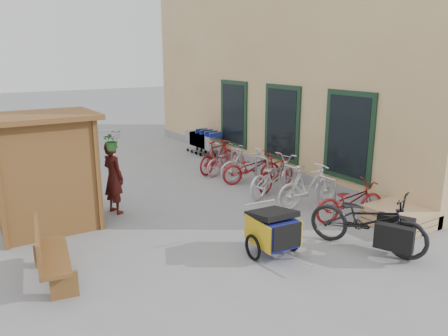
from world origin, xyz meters
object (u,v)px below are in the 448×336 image
cargo_bike (369,221)px  bike_5 (247,164)px  bench (48,254)px  bike_7 (217,156)px  bike_6 (226,160)px  kiosk (39,157)px  bike_1 (308,186)px  bike_2 (274,176)px  bike_3 (277,173)px  person_kiosk (114,177)px  child_trailer (273,229)px  bike_4 (251,168)px  shopping_carts (203,140)px  bike_0 (350,201)px  pallet_stack (398,217)px

cargo_bike → bike_5: 5.03m
bench → bike_7: size_ratio=0.94×
bike_6 → kiosk: bearing=93.5°
bike_1 → bike_2: bike_1 is taller
bike_3 → person_kiosk: bearing=64.6°
child_trailer → bike_4: 4.54m
shopping_carts → bike_0: size_ratio=1.06×
pallet_stack → bike_3: bearing=98.5°
bench → bike_3: bench is taller
kiosk → bike_1: size_ratio=1.43×
bike_0 → bike_3: size_ratio=1.07×
pallet_stack → bike_4: bearing=99.2°
bike_4 → bike_5: (0.05, 0.29, 0.04)m
person_kiosk → bike_2: 4.03m
bench → kiosk: bearing=89.5°
child_trailer → person_kiosk: person_kiosk is taller
shopping_carts → bike_7: (-0.87, -2.37, -0.05)m
pallet_stack → bike_2: bearing=104.4°
bike_1 → bike_5: (0.10, 2.62, -0.04)m
bench → bike_3: size_ratio=1.00×
kiosk → bike_2: size_ratio=1.30×
bike_1 → bench: bearing=98.6°
kiosk → cargo_bike: size_ratio=1.08×
bike_6 → bike_7: bike_7 is taller
bike_2 → bike_5: bike_2 is taller
cargo_bike → bike_4: bearing=58.3°
child_trailer → bike_1: 2.79m
shopping_carts → bike_6: (-0.72, -2.63, -0.13)m
shopping_carts → bike_7: 2.53m
kiosk → bike_3: bearing=-4.7°
shopping_carts → bike_3: bearing=-96.1°
kiosk → bike_4: kiosk is taller
child_trailer → bike_5: bearing=64.2°
bench → bike_5: bike_5 is taller
shopping_carts → bike_1: bike_1 is taller
cargo_bike → bike_2: cargo_bike is taller
pallet_stack → person_kiosk: (-4.72, 4.08, 0.62)m
bench → bike_7: (5.80, 4.26, 0.01)m
bike_0 → person_kiosk: bearing=64.0°
bike_7 → bike_3: bearing=168.7°
shopping_carts → person_kiosk: (-4.72, -4.08, 0.28)m
bike_1 → bike_3: 1.47m
cargo_bike → person_kiosk: person_kiosk is taller
bike_2 → bike_7: (-0.07, 2.64, 0.00)m
bike_3 → pallet_stack: bearing=172.5°
bike_1 → person_kiosk: bearing=66.3°
bike_4 → bike_6: size_ratio=1.04×
kiosk → bike_7: kiosk is taller
person_kiosk → bike_4: (4.02, 0.19, -0.39)m
kiosk → bench: (-0.40, -2.34, -1.06)m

